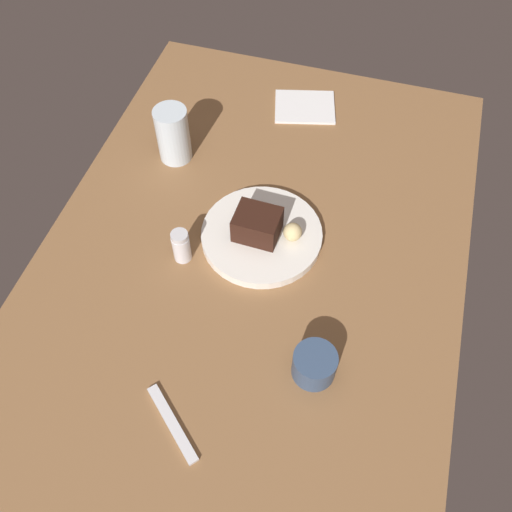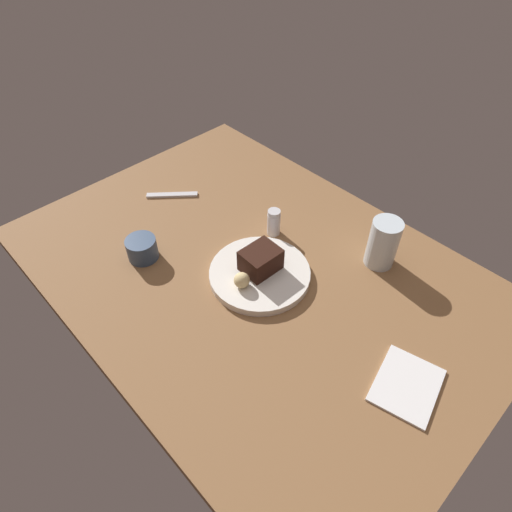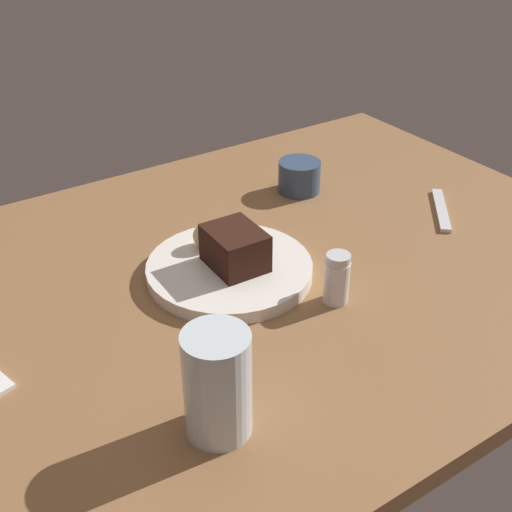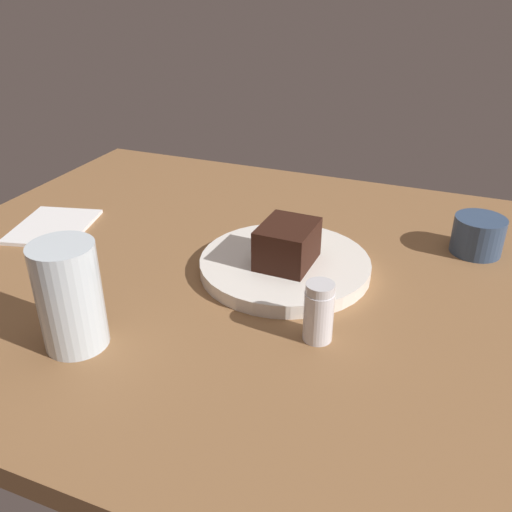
# 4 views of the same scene
# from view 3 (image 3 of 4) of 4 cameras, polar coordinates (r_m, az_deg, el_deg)

# --- Properties ---
(dining_table) EXTENTS (1.20, 0.84, 0.03)m
(dining_table) POSITION_cam_3_polar(r_m,az_deg,el_deg) (1.01, -0.69, -2.06)
(dining_table) COLOR brown
(dining_table) RESTS_ON ground
(dessert_plate) EXTENTS (0.25, 0.25, 0.02)m
(dessert_plate) POSITION_cam_3_polar(r_m,az_deg,el_deg) (0.99, -2.27, -1.15)
(dessert_plate) COLOR white
(dessert_plate) RESTS_ON dining_table
(chocolate_cake_slice) EXTENTS (0.07, 0.09, 0.06)m
(chocolate_cake_slice) POSITION_cam_3_polar(r_m,az_deg,el_deg) (0.97, -1.70, 0.59)
(chocolate_cake_slice) COLOR black
(chocolate_cake_slice) RESTS_ON dessert_plate
(bread_roll) EXTENTS (0.04, 0.04, 0.04)m
(bread_roll) POSITION_cam_3_polar(r_m,az_deg,el_deg) (1.02, -4.35, 1.73)
(bread_roll) COLOR #DBC184
(bread_roll) RESTS_ON dessert_plate
(salt_shaker) EXTENTS (0.04, 0.04, 0.08)m
(salt_shaker) POSITION_cam_3_polar(r_m,az_deg,el_deg) (0.93, 6.91, -1.92)
(salt_shaker) COLOR silver
(salt_shaker) RESTS_ON dining_table
(water_glass) EXTENTS (0.07, 0.07, 0.13)m
(water_glass) POSITION_cam_3_polar(r_m,az_deg,el_deg) (0.72, -3.31, -10.86)
(water_glass) COLOR silver
(water_glass) RESTS_ON dining_table
(coffee_cup) EXTENTS (0.08, 0.08, 0.06)m
(coffee_cup) POSITION_cam_3_polar(r_m,az_deg,el_deg) (1.23, 3.71, 6.78)
(coffee_cup) COLOR #334766
(coffee_cup) RESTS_ON dining_table
(dessert_spoon) EXTENTS (0.11, 0.13, 0.01)m
(dessert_spoon) POSITION_cam_3_polar(r_m,az_deg,el_deg) (1.21, 15.49, 3.81)
(dessert_spoon) COLOR silver
(dessert_spoon) RESTS_ON dining_table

